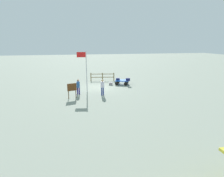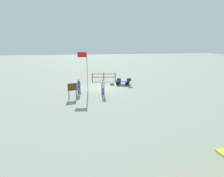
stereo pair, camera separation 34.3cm
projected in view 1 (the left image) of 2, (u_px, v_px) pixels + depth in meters
The scene contains 10 objects.
ground_plane at pixel (100, 87), 23.62m from camera, with size 120.00×120.00×0.00m, color gray.
luggage_cart at pixel (122, 81), 24.93m from camera, with size 2.04×1.80×0.59m.
suitcase_maroon at pixel (118, 79), 24.89m from camera, with size 0.55×0.43×0.27m.
suitcase_tan at pixel (128, 80), 24.30m from camera, with size 0.52×0.33×0.37m.
suitcase_grey at pixel (111, 84), 24.73m from camera, with size 0.55×0.45×0.36m.
worker_lead at pixel (102, 86), 19.80m from camera, with size 0.50×0.50×1.72m.
worker_trailing at pixel (78, 86), 20.21m from camera, with size 0.46×0.46×1.65m.
flagpole at pixel (85, 68), 20.68m from camera, with size 1.05×0.17×4.57m.
signboard at pixel (72, 89), 18.74m from camera, with size 0.92×0.30×1.53m.
wooden_fence at pixel (102, 76), 27.26m from camera, with size 3.42×0.64×1.16m.
Camera 1 is at (3.08, 22.79, 5.61)m, focal length 30.13 mm.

